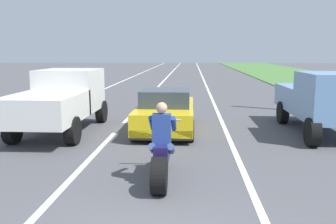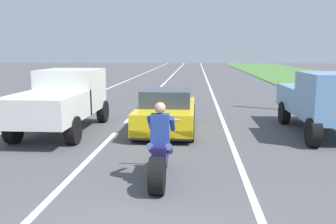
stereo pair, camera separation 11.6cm
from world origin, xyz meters
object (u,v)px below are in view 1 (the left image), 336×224
at_px(sports_car_yellow, 166,111).
at_px(pickup_truck_left_lane_white, 61,98).
at_px(pickup_truck_right_shoulder_light_blue, 324,99).
at_px(motorcycle_with_rider, 162,154).

relative_size(sports_car_yellow, pickup_truck_left_lane_white, 0.90).
bearing_deg(pickup_truck_left_lane_white, pickup_truck_right_shoulder_light_blue, 2.16).
xyz_separation_m(motorcycle_with_rider, sports_car_yellow, (-0.26, 4.96, 0.04)).
distance_m(pickup_truck_left_lane_white, pickup_truck_right_shoulder_light_blue, 8.37).
height_order(motorcycle_with_rider, pickup_truck_left_lane_white, pickup_truck_left_lane_white).
bearing_deg(sports_car_yellow, motorcycle_with_rider, -86.96).
distance_m(motorcycle_with_rider, sports_car_yellow, 4.96).
relative_size(pickup_truck_left_lane_white, pickup_truck_right_shoulder_light_blue, 1.00).
bearing_deg(pickup_truck_right_shoulder_light_blue, pickup_truck_left_lane_white, -177.84).
relative_size(motorcycle_with_rider, sports_car_yellow, 0.51).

